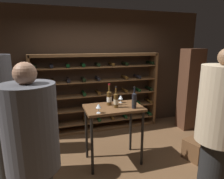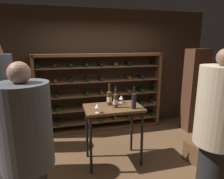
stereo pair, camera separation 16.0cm
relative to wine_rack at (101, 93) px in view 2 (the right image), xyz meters
The scene contains 15 objects.
ground_plane 1.79m from the wine_rack, 92.47° to the right, with size 9.51×9.51×0.00m, color brown.
back_wall 0.54m from the wine_rack, 107.63° to the left, with size 5.48×0.10×2.76m, color #3D2B1E.
wine_rack is the anchor object (origin of this frame).
tasting_table 1.35m from the wine_rack, 92.29° to the right, with size 0.94×0.58×0.99m.
person_host_in_suit 2.16m from the wine_rack, 143.07° to the right, with size 0.44×0.44×2.05m.
person_guest_khaki 2.71m from the wine_rack, 71.14° to the right, with size 0.51×0.51×1.95m.
person_guest_blue_shirt 2.66m from the wine_rack, 117.10° to the right, with size 0.51×0.51×1.84m.
person_bystander_red_print 1.98m from the wine_rack, 167.78° to the right, with size 0.44×0.44×1.96m.
wine_crate 2.33m from the wine_rack, 50.09° to the right, with size 0.48×0.34×0.35m, color brown.
display_cabinet 2.17m from the wine_rack, 14.43° to the right, with size 0.44×0.36×1.89m, color #4C2D1E.
wine_bottle_black_capsule 1.42m from the wine_rack, 91.20° to the right, with size 0.07×0.07×0.35m.
wine_bottle_gold_foil 1.26m from the wine_rack, 94.31° to the right, with size 0.08×0.08×0.37m.
wine_bottle_red_label 1.55m from the wine_rack, 81.13° to the right, with size 0.08×0.08×0.35m.
wine_glass_stemmed_left 1.62m from the wine_rack, 102.86° to the right, with size 0.08×0.08×0.14m.
wine_glass_stemmed_center 1.19m from the wine_rack, 83.30° to the right, with size 0.08×0.08×0.13m.
Camera 2 is at (-0.77, -2.73, 1.99)m, focal length 31.18 mm.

